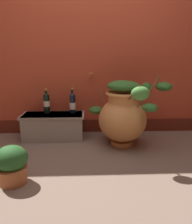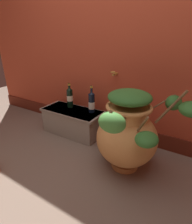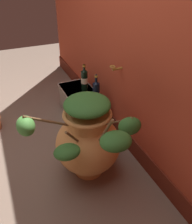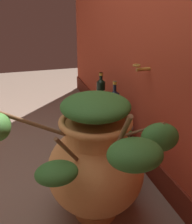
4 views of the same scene
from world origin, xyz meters
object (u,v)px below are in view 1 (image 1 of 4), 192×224
(terracotta_urn, at_px, (124,114))
(potted_shrub, at_px, (12,164))
(wine_bottle_middle, at_px, (73,103))
(wine_bottle_left, at_px, (47,102))

(terracotta_urn, height_order, potted_shrub, terracotta_urn)
(terracotta_urn, bearing_deg, wine_bottle_middle, 150.80)
(terracotta_urn, distance_m, wine_bottle_middle, 0.71)
(wine_bottle_middle, height_order, potted_shrub, wine_bottle_middle)
(terracotta_urn, xyz_separation_m, potted_shrub, (-1.06, -0.79, -0.22))
(wine_bottle_left, xyz_separation_m, potted_shrub, (-0.11, -1.13, -0.30))
(wine_bottle_left, height_order, potted_shrub, wine_bottle_left)
(terracotta_urn, relative_size, wine_bottle_middle, 2.87)
(potted_shrub, bearing_deg, wine_bottle_left, 84.65)
(terracotta_urn, distance_m, wine_bottle_left, 1.01)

